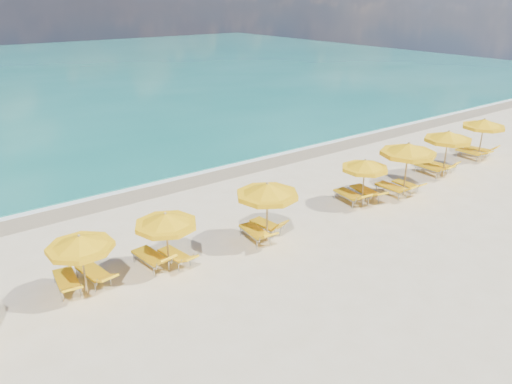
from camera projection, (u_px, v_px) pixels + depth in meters
ground_plane at (279, 231)px, 19.89m from camera, size 120.00×120.00×0.00m
ocean at (5, 78)px, 55.46m from camera, size 120.00×80.00×0.30m
wet_sand_band at (186, 180)px, 25.37m from camera, size 120.00×2.60×0.01m
foam_line at (179, 175)px, 25.97m from camera, size 120.00×1.20×0.03m
whitecap_near at (15, 156)px, 29.13m from camera, size 14.00×0.36×0.05m
whitecap_far at (171, 105)px, 42.15m from camera, size 18.00×0.30×0.05m
umbrella_2 at (80, 243)px, 15.07m from camera, size 2.74×2.74×2.10m
umbrella_3 at (166, 221)px, 16.46m from camera, size 2.33×2.33×2.15m
umbrella_4 at (267, 191)px, 18.36m from camera, size 2.73×2.73×2.40m
umbrella_5 at (365, 165)px, 21.85m from camera, size 2.75×2.75×2.11m
umbrella_6 at (408, 150)px, 22.64m from camera, size 2.63×2.63×2.59m
umbrella_7 at (448, 137)px, 25.24m from camera, size 2.55×2.55×2.42m
umbrella_8 at (484, 124)px, 27.90m from camera, size 2.67×2.67×2.36m
lounger_2_left at (67, 284)px, 15.83m from camera, size 0.85×2.01×0.74m
lounger_2_right at (94, 276)px, 16.29m from camera, size 0.86×1.95×0.69m
lounger_3_left at (152, 261)px, 17.18m from camera, size 0.87×2.03×0.87m
lounger_3_right at (175, 258)px, 17.44m from camera, size 0.80×1.78×0.65m
lounger_4_left at (256, 235)px, 19.01m from camera, size 0.85×2.00×0.81m
lounger_4_right at (266, 228)px, 19.68m from camera, size 0.76×1.73×0.82m
lounger_5_left at (349, 198)px, 22.45m from camera, size 0.92×2.07×0.83m
lounger_5_right at (365, 194)px, 22.88m from camera, size 1.03×2.13×0.76m
lounger_6_left at (392, 191)px, 23.31m from camera, size 0.70×2.01×0.82m
lounger_6_right at (406, 187)px, 23.88m from camera, size 0.58×1.67×0.66m
lounger_7_left at (430, 170)px, 25.95m from camera, size 0.72×2.06×0.80m
lounger_7_right at (441, 168)px, 26.46m from camera, size 0.64×1.61×0.77m
lounger_8_left at (470, 155)px, 28.47m from camera, size 0.67×1.99×0.75m
lounger_8_right at (478, 152)px, 29.09m from camera, size 0.94×1.90×0.79m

